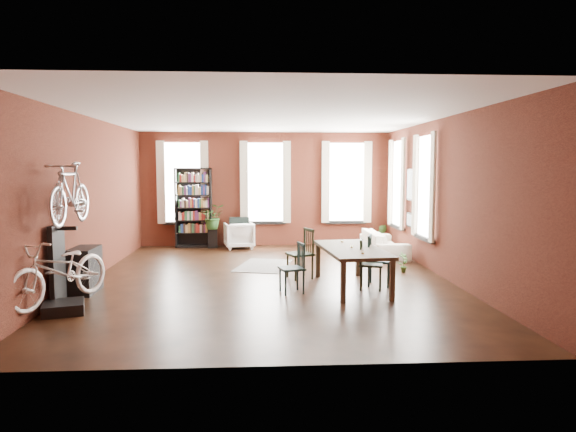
{
  "coord_description": "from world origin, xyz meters",
  "views": [
    {
      "loc": [
        -0.21,
        -10.02,
        2.2
      ],
      "look_at": [
        0.41,
        0.6,
        1.2
      ],
      "focal_mm": 32.0,
      "sensor_mm": 36.0,
      "label": 1
    }
  ],
  "objects": [
    {
      "name": "dining_table",
      "position": [
        1.49,
        -0.83,
        0.37
      ],
      "size": [
        1.18,
        2.26,
        0.74
      ],
      "primitive_type": "cube",
      "rotation": [
        0.0,
        0.0,
        0.09
      ],
      "color": "#453A29",
      "rests_on": "ground"
    },
    {
      "name": "bike_wall_rack",
      "position": [
        -3.4,
        -1.8,
        0.65
      ],
      "size": [
        0.16,
        0.6,
        1.3
      ],
      "primitive_type": "cube",
      "color": "black",
      "rests_on": "ground"
    },
    {
      "name": "console_table",
      "position": [
        -3.28,
        -0.9,
        0.4
      ],
      "size": [
        0.4,
        0.8,
        0.8
      ],
      "primitive_type": "cube",
      "color": "black",
      "rests_on": "ground"
    },
    {
      "name": "room",
      "position": [
        0.25,
        0.62,
        2.14
      ],
      "size": [
        9.0,
        9.04,
        3.22
      ],
      "color": "black",
      "rests_on": "ground"
    },
    {
      "name": "dining_chair_c",
      "position": [
        1.83,
        -0.93,
        0.46
      ],
      "size": [
        0.51,
        0.51,
        0.91
      ],
      "primitive_type": "cube",
      "rotation": [
        0.0,
        0.0,
        1.32
      ],
      "color": "#1D2E1B",
      "rests_on": "ground"
    },
    {
      "name": "bicycle_hung",
      "position": [
        -3.15,
        -1.8,
        2.13
      ],
      "size": [
        0.47,
        1.0,
        1.66
      ],
      "primitive_type": "imported",
      "color": "#A5A8AD",
      "rests_on": "bike_wall_rack"
    },
    {
      "name": "striped_rug",
      "position": [
        -0.1,
        1.39,
        0.01
      ],
      "size": [
        1.42,
        1.86,
        0.01
      ],
      "primitive_type": "cube",
      "rotation": [
        0.0,
        0.0,
        -0.26
      ],
      "color": "black",
      "rests_on": "ground"
    },
    {
      "name": "cream_sofa",
      "position": [
        2.95,
        2.6,
        0.41
      ],
      "size": [
        0.61,
        2.08,
        0.81
      ],
      "primitive_type": "imported",
      "rotation": [
        0.0,
        0.0,
        1.57
      ],
      "color": "beige",
      "rests_on": "ground"
    },
    {
      "name": "dining_chair_b",
      "position": [
        0.62,
        0.04,
        0.49
      ],
      "size": [
        0.59,
        0.59,
        0.99
      ],
      "primitive_type": "cube",
      "rotation": [
        0.0,
        0.0,
        -1.2
      ],
      "color": "black",
      "rests_on": "ground"
    },
    {
      "name": "white_armchair",
      "position": [
        -0.74,
        3.99,
        0.39
      ],
      "size": [
        0.88,
        0.84,
        0.78
      ],
      "primitive_type": "imported",
      "rotation": [
        0.0,
        0.0,
        3.33
      ],
      "color": "white",
      "rests_on": "ground"
    },
    {
      "name": "dining_chair_d",
      "position": [
        2.05,
        -0.66,
        0.47
      ],
      "size": [
        0.55,
        0.55,
        0.94
      ],
      "primitive_type": "cube",
      "rotation": [
        0.0,
        0.0,
        1.25
      ],
      "color": "#183535",
      "rests_on": "ground"
    },
    {
      "name": "plant_on_stand",
      "position": [
        -1.45,
        4.13,
        0.79
      ],
      "size": [
        0.8,
        0.84,
        0.54
      ],
      "primitive_type": "imported",
      "rotation": [
        0.0,
        0.0,
        0.3
      ],
      "color": "#295A24",
      "rests_on": "plant_stand"
    },
    {
      "name": "bookshelf",
      "position": [
        -2.0,
        4.3,
        1.1
      ],
      "size": [
        1.0,
        0.32,
        2.2
      ],
      "primitive_type": "cube",
      "color": "black",
      "rests_on": "ground"
    },
    {
      "name": "dining_chair_a",
      "position": [
        0.37,
        -1.14,
        0.44
      ],
      "size": [
        0.49,
        0.49,
        0.88
      ],
      "primitive_type": "cube",
      "rotation": [
        0.0,
        0.0,
        -1.32
      ],
      "color": "#183335",
      "rests_on": "ground"
    },
    {
      "name": "plant_stand",
      "position": [
        -1.48,
        4.15,
        0.26
      ],
      "size": [
        0.3,
        0.3,
        0.52
      ],
      "primitive_type": "cube",
      "rotation": [
        0.0,
        0.0,
        0.16
      ],
      "color": "black",
      "rests_on": "ground"
    },
    {
      "name": "bicycle_floor",
      "position": [
        -3.17,
        -2.25,
        1.12
      ],
      "size": [
        1.01,
        1.19,
        1.91
      ],
      "primitive_type": "imported",
      "rotation": [
        0.0,
        0.0,
        -0.41
      ],
      "color": "silver",
      "rests_on": "bike_trainer"
    },
    {
      "name": "bike_trainer",
      "position": [
        -3.18,
        -2.21,
        0.08
      ],
      "size": [
        0.73,
        0.73,
        0.17
      ],
      "primitive_type": "cube",
      "rotation": [
        0.0,
        0.0,
        0.3
      ],
      "color": "black",
      "rests_on": "ground"
    },
    {
      "name": "plant_by_sofa",
      "position": [
        3.23,
        4.11,
        0.14
      ],
      "size": [
        0.49,
        0.69,
        0.28
      ],
      "primitive_type": "imported",
      "rotation": [
        0.0,
        0.0,
        -0.26
      ],
      "color": "#2F5723",
      "rests_on": "ground"
    },
    {
      "name": "plant_small",
      "position": [
        2.85,
        0.49,
        0.08
      ],
      "size": [
        0.44,
        0.48,
        0.16
      ],
      "primitive_type": "imported",
      "rotation": [
        0.0,
        0.0,
        0.62
      ],
      "color": "#375F26",
      "rests_on": "ground"
    }
  ]
}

